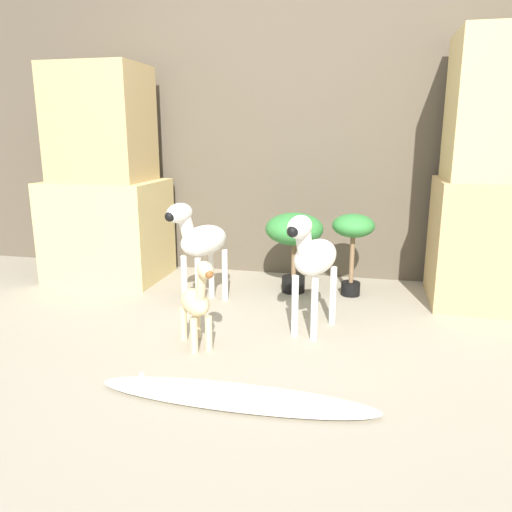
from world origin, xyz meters
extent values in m
plane|color=#9E937F|center=(0.00, 0.00, 0.00)|extent=(14.00, 14.00, 0.00)
cube|color=brown|center=(0.00, 1.73, 1.10)|extent=(6.40, 0.08, 2.20)
cube|color=#D1B775|center=(-1.39, 1.29, 0.37)|extent=(0.83, 0.64, 0.75)
cube|color=tan|center=(-1.39, 1.29, 1.16)|extent=(0.67, 0.52, 0.83)
cube|color=tan|center=(1.39, 1.29, 0.41)|extent=(0.83, 0.64, 0.81)
cylinder|color=white|center=(0.30, 0.42, 0.17)|extent=(0.04, 0.04, 0.35)
cylinder|color=white|center=(0.19, 0.45, 0.17)|extent=(0.04, 0.04, 0.35)
cylinder|color=white|center=(0.38, 0.68, 0.17)|extent=(0.04, 0.04, 0.35)
cylinder|color=white|center=(0.26, 0.71, 0.17)|extent=(0.04, 0.04, 0.35)
ellipsoid|color=white|center=(0.28, 0.56, 0.43)|extent=(0.30, 0.43, 0.19)
cylinder|color=white|center=(0.23, 0.40, 0.55)|extent=(0.12, 0.15, 0.20)
ellipsoid|color=white|center=(0.22, 0.35, 0.64)|extent=(0.16, 0.22, 0.12)
sphere|color=black|center=(0.19, 0.27, 0.63)|extent=(0.06, 0.06, 0.06)
cube|color=black|center=(0.23, 0.40, 0.56)|extent=(0.04, 0.08, 0.16)
cylinder|color=white|center=(-0.46, 0.69, 0.17)|extent=(0.04, 0.04, 0.35)
cylinder|color=white|center=(-0.57, 0.74, 0.17)|extent=(0.04, 0.04, 0.35)
cylinder|color=white|center=(-0.36, 0.95, 0.17)|extent=(0.04, 0.04, 0.35)
cylinder|color=white|center=(-0.47, 0.99, 0.17)|extent=(0.04, 0.04, 0.35)
ellipsoid|color=white|center=(-0.47, 0.84, 0.43)|extent=(0.32, 0.43, 0.19)
cylinder|color=white|center=(-0.52, 0.69, 0.55)|extent=(0.13, 0.16, 0.20)
ellipsoid|color=white|center=(-0.54, 0.63, 0.64)|extent=(0.17, 0.22, 0.12)
sphere|color=black|center=(-0.57, 0.56, 0.63)|extent=(0.06, 0.06, 0.06)
cube|color=black|center=(-0.52, 0.69, 0.56)|extent=(0.05, 0.08, 0.16)
cylinder|color=beige|center=(-0.22, 0.16, 0.09)|extent=(0.04, 0.04, 0.19)
cylinder|color=beige|center=(-0.28, 0.11, 0.09)|extent=(0.04, 0.04, 0.19)
cylinder|color=beige|center=(-0.33, 0.31, 0.09)|extent=(0.04, 0.04, 0.19)
cylinder|color=beige|center=(-0.40, 0.26, 0.09)|extent=(0.04, 0.04, 0.19)
ellipsoid|color=beige|center=(-0.31, 0.21, 0.24)|extent=(0.27, 0.29, 0.13)
cylinder|color=beige|center=(-0.24, 0.12, 0.37)|extent=(0.10, 0.12, 0.21)
ellipsoid|color=beige|center=(-0.20, 0.07, 0.46)|extent=(0.15, 0.16, 0.08)
sphere|color=brown|center=(-0.16, 0.02, 0.45)|extent=(0.04, 0.04, 0.04)
cylinder|color=black|center=(0.06, 1.24, 0.05)|extent=(0.16, 0.16, 0.11)
cylinder|color=brown|center=(0.06, 1.24, 0.23)|extent=(0.03, 0.03, 0.24)
ellipsoid|color=#337F38|center=(0.06, 1.24, 0.45)|extent=(0.40, 0.40, 0.22)
cylinder|color=black|center=(0.46, 1.25, 0.05)|extent=(0.13, 0.13, 0.09)
cylinder|color=brown|center=(0.46, 1.25, 0.25)|extent=(0.03, 0.03, 0.32)
ellipsoid|color=#337F38|center=(0.46, 1.25, 0.49)|extent=(0.29, 0.29, 0.16)
ellipsoid|color=silver|center=(0.05, -0.30, 0.02)|extent=(1.21, 0.23, 0.04)
cone|color=white|center=(-0.38, -0.30, 0.06)|extent=(0.07, 0.07, 0.05)
camera|label=1|loc=(0.55, -2.13, 1.10)|focal=35.00mm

